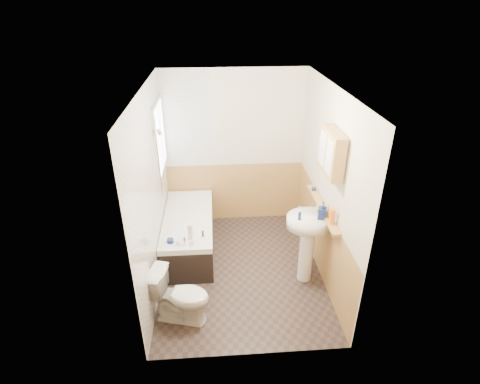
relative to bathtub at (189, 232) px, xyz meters
name	(u,v)px	position (x,y,z in m)	size (l,w,h in m)	color
floor	(241,269)	(0.73, -0.55, -0.29)	(2.80, 2.80, 0.00)	#2D221F
ceiling	(241,89)	(0.73, -0.55, 2.21)	(2.80, 2.80, 0.00)	white
wall_back	(234,149)	(0.73, 0.86, 0.96)	(2.20, 0.02, 2.50)	beige
wall_front	(253,262)	(0.73, -1.96, 0.96)	(2.20, 0.02, 2.50)	beige
wall_left	(151,194)	(-0.38, -0.55, 0.96)	(0.02, 2.80, 2.50)	beige
wall_right	(328,188)	(1.84, -0.55, 0.96)	(0.02, 2.80, 2.50)	beige
wainscot_right	(321,237)	(1.82, -0.55, 0.21)	(0.01, 2.80, 1.00)	tan
wainscot_front	(251,319)	(0.73, -1.94, 0.21)	(2.20, 0.01, 1.00)	tan
wainscot_back	(234,192)	(0.73, 0.84, 0.21)	(2.20, 0.01, 1.00)	tan
tile_cladding_left	(153,194)	(-0.36, -0.55, 0.96)	(0.01, 2.80, 2.50)	white
tile_return_back	(186,120)	(0.00, 0.84, 1.46)	(0.75, 0.01, 1.50)	white
window	(160,137)	(-0.33, 0.40, 1.36)	(0.03, 0.79, 0.99)	white
bathtub	(189,232)	(0.00, 0.00, 0.00)	(0.70, 1.61, 0.70)	black
shower_riser	(159,154)	(-0.31, -0.08, 1.28)	(0.11, 0.08, 1.22)	silver
toilet	(181,296)	(-0.03, -1.37, 0.04)	(0.38, 0.68, 0.67)	white
sink	(308,235)	(1.57, -0.79, 0.40)	(0.57, 0.46, 1.10)	white
pine_shelf	(322,208)	(1.77, -0.63, 0.71)	(0.10, 1.25, 0.03)	tan
medicine_cabinet	(332,153)	(1.74, -0.80, 1.53)	(0.15, 0.57, 0.52)	tan
foam_can	(332,217)	(1.77, -1.02, 0.82)	(0.06, 0.06, 0.19)	orange
green_bottle	(329,209)	(1.77, -0.86, 0.83)	(0.04, 0.04, 0.21)	orange
black_jar	(314,189)	(1.77, -0.17, 0.74)	(0.06, 0.06, 0.04)	navy
soap_bottle	(322,215)	(1.70, -0.84, 0.74)	(0.10, 0.22, 0.10)	navy
clear_bottle	(299,216)	(1.42, -0.85, 0.74)	(0.04, 0.04, 0.10)	navy
blue_gel	(190,232)	(0.07, -0.57, 0.38)	(0.06, 0.04, 0.21)	silver
cream_jar	(170,241)	(-0.19, -0.63, 0.30)	(0.09, 0.09, 0.05)	navy
orange_bottle	(203,234)	(0.23, -0.52, 0.32)	(0.03, 0.03, 0.09)	navy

